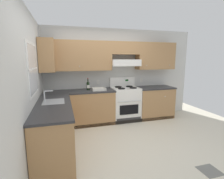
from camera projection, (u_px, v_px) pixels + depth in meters
The scene contains 9 objects.
ground_plane at pixel (118, 142), 3.63m from camera, with size 7.04×7.04×0.00m, color beige.
floor_accent_tile at pixel (210, 171), 2.70m from camera, with size 0.30×0.30×0.01m, color slate.
wall_back at pixel (115, 67), 4.92m from camera, with size 4.68×0.57×2.55m.
wall_left at pixel (32, 80), 3.17m from camera, with size 0.47×4.00×2.55m.
counter_back_run at pixel (110, 106), 4.76m from camera, with size 3.60×0.65×0.91m.
counter_left_run at pixel (55, 128), 3.20m from camera, with size 0.63×1.91×1.13m.
stove at pixel (125, 103), 4.90m from camera, with size 0.76×0.62×1.20m.
wine_bottle at pixel (88, 85), 4.56m from camera, with size 0.08×0.08×0.32m.
bowl at pixel (99, 90), 4.51m from camera, with size 0.35×0.25×0.07m.
Camera 1 is at (-1.07, -3.20, 1.72)m, focal length 27.75 mm.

